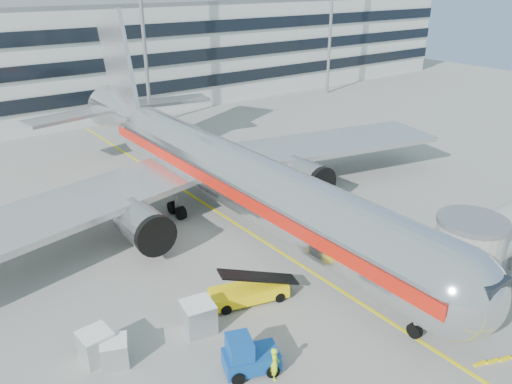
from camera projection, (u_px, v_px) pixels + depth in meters
ground at (317, 275)px, 34.32m from camera, size 180.00×180.00×0.00m
lead_in_line at (234, 223)px, 41.66m from camera, size 0.25×70.00×0.01m
main_jet at (222, 169)px, 41.24m from camera, size 50.95×48.70×16.06m
terminal at (49, 58)px, 73.74m from camera, size 150.00×24.25×15.60m
light_mast_centre at (142, 11)px, 63.64m from camera, size 2.40×1.20×25.45m
light_mast_east at (332, 3)px, 82.38m from camera, size 2.40×1.20×25.45m
belt_loader at (249, 291)px, 31.38m from camera, size 5.27×3.07×2.46m
baggage_tug at (248, 356)px, 25.68m from camera, size 3.24×2.60×2.14m
cargo_container_left at (96, 345)px, 26.56m from camera, size 1.70×1.70×1.68m
cargo_container_right at (115, 352)px, 26.25m from camera, size 1.82×1.82×1.48m
cargo_container_front at (198, 317)px, 28.67m from camera, size 2.02×2.02×1.85m
ramp_worker at (275, 363)px, 25.20m from camera, size 0.74×0.81×1.87m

